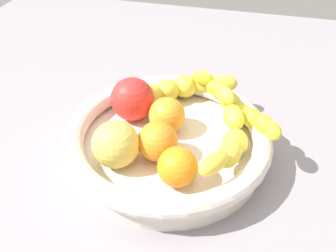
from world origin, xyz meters
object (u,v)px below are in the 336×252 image
at_px(fruit_bowl, 168,140).
at_px(apple_yellow, 116,144).
at_px(orange_front, 177,167).
at_px(tomato_red, 132,99).
at_px(banana_draped_left, 178,89).
at_px(banana_draped_right, 230,134).
at_px(orange_mid_right, 158,141).
at_px(banana_arching_top, 239,107).
at_px(orange_mid_left, 167,115).

distance_m(fruit_bowl, apple_yellow, 0.09).
distance_m(fruit_bowl, orange_front, 0.08).
bearing_deg(tomato_red, banana_draped_left, -137.29).
xyz_separation_m(fruit_bowl, banana_draped_left, (0.01, -0.10, 0.02)).
height_order(banana_draped_right, orange_mid_right, banana_draped_right).
bearing_deg(orange_mid_right, banana_arching_top, -134.14).
distance_m(banana_arching_top, orange_mid_right, 0.15).
distance_m(banana_draped_left, orange_mid_right, 0.14).
height_order(orange_mid_right, tomato_red, tomato_red).
xyz_separation_m(fruit_bowl, banana_draped_right, (-0.09, -0.00, 0.03)).
xyz_separation_m(banana_draped_left, orange_front, (-0.04, 0.18, 0.00)).
bearing_deg(orange_front, banana_arching_top, -113.86).
height_order(banana_draped_right, orange_mid_left, banana_draped_right).
xyz_separation_m(banana_draped_right, apple_yellow, (0.15, 0.06, 0.00)).
xyz_separation_m(banana_draped_right, orange_front, (0.06, 0.07, -0.01)).
relative_size(orange_mid_left, orange_mid_right, 0.98).
relative_size(fruit_bowl, banana_arching_top, 1.98).
xyz_separation_m(banana_draped_left, orange_mid_right, (-0.00, 0.14, 0.00)).
height_order(banana_arching_top, orange_mid_right, same).
xyz_separation_m(orange_mid_right, apple_yellow, (0.05, 0.02, 0.00)).
bearing_deg(orange_mid_left, banana_arching_top, -157.67).
bearing_deg(tomato_red, banana_draped_right, 163.55).
xyz_separation_m(banana_draped_right, banana_arching_top, (-0.01, -0.07, -0.00)).
bearing_deg(banana_draped_right, orange_front, 52.24).
height_order(fruit_bowl, banana_arching_top, banana_arching_top).
height_order(fruit_bowl, orange_mid_right, orange_mid_right).
relative_size(banana_arching_top, orange_mid_left, 2.75).
height_order(orange_mid_right, apple_yellow, apple_yellow).
bearing_deg(banana_draped_left, tomato_red, 42.71).
bearing_deg(fruit_bowl, orange_mid_right, 79.88).
height_order(banana_arching_top, tomato_red, tomato_red).
relative_size(banana_arching_top, orange_mid_right, 2.70).
bearing_deg(fruit_bowl, tomato_red, -33.98).
distance_m(banana_draped_left, banana_arching_top, 0.11).
height_order(banana_draped_left, banana_arching_top, banana_arching_top).
height_order(fruit_bowl, apple_yellow, apple_yellow).
bearing_deg(fruit_bowl, banana_draped_right, -179.97).
relative_size(banana_draped_right, orange_front, 3.91).
height_order(fruit_bowl, banana_draped_right, banana_draped_right).
relative_size(banana_arching_top, tomato_red, 2.23).
bearing_deg(banana_draped_left, fruit_bowl, 94.33).
relative_size(orange_front, orange_mid_left, 0.96).
xyz_separation_m(orange_mid_left, apple_yellow, (0.05, 0.09, 0.00)).
relative_size(banana_draped_left, banana_draped_right, 0.80).
bearing_deg(banana_draped_right, tomato_red, -16.45).
height_order(tomato_red, apple_yellow, tomato_red).
relative_size(fruit_bowl, banana_draped_left, 1.82).
bearing_deg(banana_draped_left, orange_front, 102.36).
relative_size(banana_draped_right, tomato_red, 3.04).
relative_size(banana_draped_left, banana_arching_top, 1.09).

